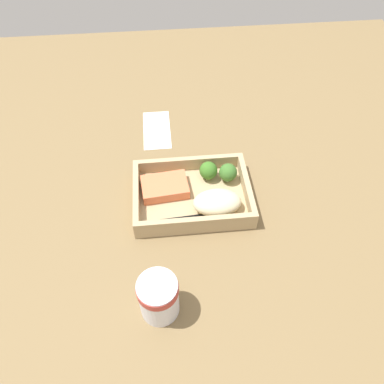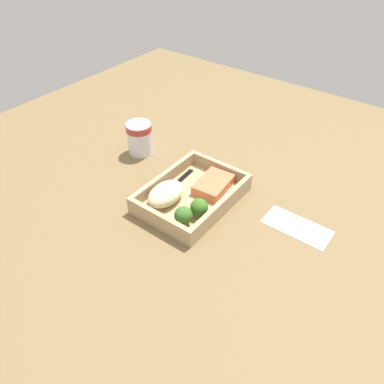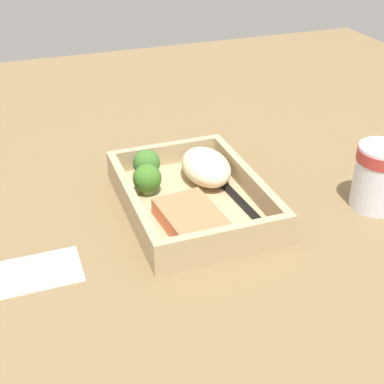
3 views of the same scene
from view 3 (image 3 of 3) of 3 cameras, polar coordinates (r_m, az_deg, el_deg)
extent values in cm
cube|color=brown|center=(77.19, 0.00, -2.35)|extent=(160.00, 160.00, 2.00)
cube|color=tan|center=(76.32, 0.00, -1.35)|extent=(25.71, 18.68, 1.20)
cube|color=tan|center=(78.13, 6.04, 1.25)|extent=(25.71, 1.20, 3.36)
cube|color=tan|center=(73.03, -6.46, -1.09)|extent=(25.71, 1.20, 3.36)
cube|color=tan|center=(65.65, 3.68, -5.07)|extent=(1.20, 16.28, 3.36)
cube|color=tan|center=(85.30, -2.83, 4.10)|extent=(1.20, 16.28, 3.36)
cube|color=#EA7349|center=(70.01, -0.11, -2.89)|extent=(10.88, 7.99, 2.43)
ellipsoid|color=beige|center=(80.18, 1.50, 2.71)|extent=(10.47, 6.88, 4.48)
cylinder|color=#79965A|center=(81.71, -4.82, 1.96)|extent=(1.57, 1.57, 1.42)
sphere|color=#3C6D2A|center=(80.83, -4.87, 3.11)|extent=(4.14, 4.14, 4.14)
cylinder|color=#86AF60|center=(77.83, -4.74, 0.32)|extent=(1.58, 1.58, 1.30)
sphere|color=#3B7023|center=(76.93, -4.80, 1.46)|extent=(4.15, 4.15, 4.15)
cube|color=black|center=(76.10, 5.02, -0.86)|extent=(12.44, 1.89, 0.44)
cube|color=black|center=(82.11, 2.43, 1.82)|extent=(3.53, 2.41, 0.44)
cylinder|color=white|center=(79.34, 19.32, 1.52)|extent=(6.98, 6.98, 9.37)
cylinder|color=#B23833|center=(77.80, 19.75, 3.72)|extent=(7.19, 7.19, 1.69)
cube|color=white|center=(67.69, -18.19, -8.52)|extent=(7.15, 15.20, 0.24)
camera|label=1|loc=(0.96, 43.81, 39.40)|focal=35.00mm
camera|label=2|loc=(1.20, -37.13, 35.33)|focal=35.00mm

